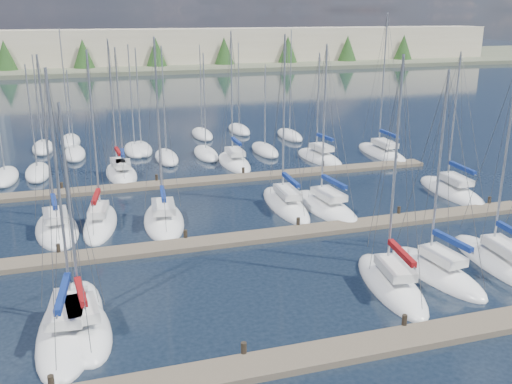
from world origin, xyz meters
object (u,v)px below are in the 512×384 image
object	(u,v)px
sailboat_j	(164,220)
sailboat_i	(100,223)
sailboat_n	(118,173)
sailboat_l	(326,207)
sailboat_m	(451,191)
sailboat_q	(319,158)
sailboat_o	(124,176)
sailboat_k	(285,204)
sailboat_h	(57,229)
sailboat_e	(436,272)
sailboat_f	(499,263)
sailboat_c	(83,328)
sailboat_d	(391,284)
sailboat_p	(234,162)
sailboat_r	(382,153)
sailboat_b	(71,325)

from	to	relation	value
sailboat_j	sailboat_i	distance (m)	4.49
sailboat_n	sailboat_l	bearing A→B (deg)	-48.08
sailboat_m	sailboat_n	world-z (taller)	sailboat_n
sailboat_l	sailboat_q	xyz separation A→B (m)	(5.71, 14.50, -0.00)
sailboat_o	sailboat_k	bearing A→B (deg)	-43.42
sailboat_h	sailboat_e	world-z (taller)	sailboat_h
sailboat_l	sailboat_f	world-z (taller)	sailboat_l
sailboat_n	sailboat_c	xyz separation A→B (m)	(-3.68, -27.15, -0.02)
sailboat_d	sailboat_h	xyz separation A→B (m)	(-17.96, 14.25, -0.01)
sailboat_n	sailboat_p	xyz separation A→B (m)	(11.41, 0.89, -0.02)
sailboat_k	sailboat_h	bearing A→B (deg)	-176.89
sailboat_o	sailboat_f	world-z (taller)	sailboat_f
sailboat_j	sailboat_d	size ratio (longest dim) A/B	1.03
sailboat_m	sailboat_r	world-z (taller)	sailboat_r
sailboat_h	sailboat_m	distance (m)	31.55
sailboat_i	sailboat_f	size ratio (longest dim) A/B	1.01
sailboat_o	sailboat_i	distance (m)	12.34
sailboat_k	sailboat_f	bearing A→B (deg)	-56.24
sailboat_l	sailboat_e	size ratio (longest dim) A/B	1.06
sailboat_h	sailboat_p	world-z (taller)	sailboat_p
sailboat_i	sailboat_f	bearing A→B (deg)	-23.14
sailboat_j	sailboat_b	distance (m)	14.62
sailboat_d	sailboat_c	size ratio (longest dim) A/B	1.15
sailboat_h	sailboat_q	size ratio (longest dim) A/B	1.11
sailboat_b	sailboat_i	size ratio (longest dim) A/B	1.01
sailboat_n	sailboat_k	xyz separation A→B (m)	(11.84, -12.92, -0.01)
sailboat_j	sailboat_h	distance (m)	7.39
sailboat_n	sailboat_f	xyz separation A→B (m)	(20.47, -26.90, -0.02)
sailboat_j	sailboat_e	size ratio (longest dim) A/B	1.11
sailboat_h	sailboat_d	bearing A→B (deg)	-43.23
sailboat_n	sailboat_r	distance (m)	27.46
sailboat_r	sailboat_f	xyz separation A→B (m)	(-6.99, -26.78, -0.01)
sailboat_o	sailboat_k	distance (m)	16.60
sailboat_k	sailboat_f	size ratio (longest dim) A/B	1.08
sailboat_r	sailboat_p	world-z (taller)	sailboat_r
sailboat_b	sailboat_r	bearing A→B (deg)	46.35
sailboat_l	sailboat_q	bearing A→B (deg)	63.20
sailboat_p	sailboat_c	distance (m)	31.84
sailboat_o	sailboat_p	xyz separation A→B (m)	(10.97, 1.75, -0.01)
sailboat_d	sailboat_m	xyz separation A→B (m)	(13.59, 13.65, -0.01)
sailboat_i	sailboat_e	world-z (taller)	sailboat_i
sailboat_h	sailboat_q	xyz separation A→B (m)	(25.50, 13.32, -0.01)
sailboat_d	sailboat_c	xyz separation A→B (m)	(-16.46, 0.32, -0.00)
sailboat_l	sailboat_r	world-z (taller)	sailboat_r
sailboat_d	sailboat_k	size ratio (longest dim) A/B	0.97
sailboat_r	sailboat_c	size ratio (longest dim) A/B	1.31
sailboat_p	sailboat_e	distance (m)	28.17
sailboat_o	sailboat_d	bearing A→B (deg)	-61.93
sailboat_j	sailboat_m	xyz separation A→B (m)	(24.17, -0.24, -0.01)
sailboat_b	sailboat_h	world-z (taller)	sailboat_b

